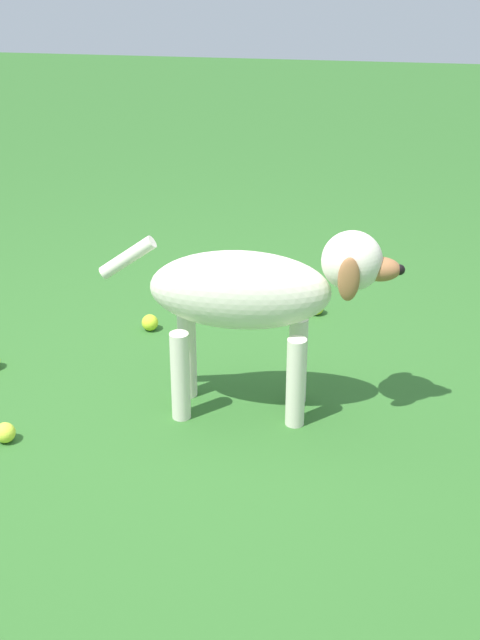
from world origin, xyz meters
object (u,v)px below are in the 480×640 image
at_px(tennis_ball_1, 316,307).
at_px(tennis_ball_2, 5,433).
at_px(tennis_ball_4, 150,323).
at_px(dog, 258,294).

distance_m(tennis_ball_1, tennis_ball_2, 1.42).
height_order(tennis_ball_2, tennis_ball_4, same).
relative_size(dog, tennis_ball_1, 14.64).
bearing_deg(tennis_ball_1, dog, 78.98).
bearing_deg(tennis_ball_1, tennis_ball_2, 49.59).
bearing_deg(tennis_ball_2, tennis_ball_1, -130.41).
bearing_deg(dog, tennis_ball_4, 130.75).
bearing_deg(tennis_ball_4, dog, 133.04).
bearing_deg(tennis_ball_2, dog, -158.33).
bearing_deg(tennis_ball_4, tennis_ball_2, 72.11).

